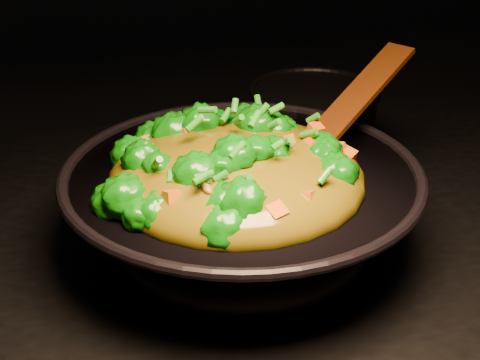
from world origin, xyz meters
name	(u,v)px	position (x,y,z in m)	size (l,w,h in m)	color
wok	(242,216)	(-0.08, -0.03, 0.96)	(0.44, 0.44, 0.12)	black
stir_fry	(236,142)	(-0.09, -0.05, 1.08)	(0.31, 0.31, 0.11)	#0C6507
spatula	(348,108)	(0.08, 0.03, 1.07)	(0.28, 0.04, 0.01)	#3E1D0A
back_pot	(313,121)	(0.12, 0.24, 0.96)	(0.20, 0.20, 0.12)	black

